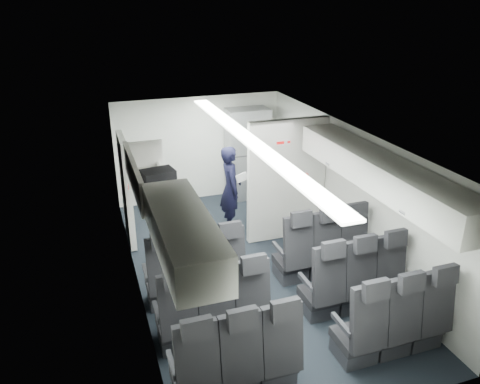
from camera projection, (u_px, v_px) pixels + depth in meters
cabin_shell at (249, 203)px, 6.96m from camera, size 3.41×6.01×2.16m
seat_row_front at (261, 263)px, 6.78m from camera, size 3.33×0.56×1.24m
seat_row_mid at (286, 298)px, 5.99m from camera, size 3.33×0.56×1.24m
seat_row_rear at (319, 344)px, 5.21m from camera, size 3.33×0.56×1.24m
overhead_bin_left_rear at (183, 234)px, 4.52m from camera, size 0.53×1.80×0.40m
overhead_bin_left_front_open at (151, 183)px, 6.08m from camera, size 0.64×1.70×0.72m
overhead_bin_right_rear at (423, 197)px, 5.35m from camera, size 0.53×1.80×0.40m
overhead_bin_right_front at (344, 152)px, 6.88m from camera, size 0.53×1.70×0.40m
bulkhead_partition at (287, 180)px, 7.97m from camera, size 1.40×0.15×2.13m
galley_unit at (247, 154)px, 9.68m from camera, size 0.85×0.52×1.90m
boarding_door at (126, 190)px, 7.89m from camera, size 0.12×1.27×1.86m
flight_attendant at (231, 188)px, 8.39m from camera, size 0.44×0.62×1.57m
carry_on_bag at (158, 179)px, 6.05m from camera, size 0.45×0.35×0.25m
papers at (242, 177)px, 8.32m from camera, size 0.21×0.03×0.15m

